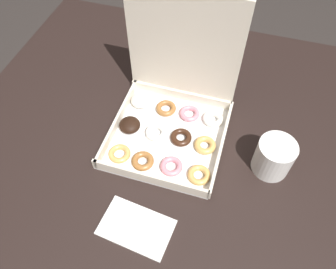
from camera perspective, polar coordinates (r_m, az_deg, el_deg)
ground_plane at (r=1.58m, az=0.25°, el=-15.08°), size 8.00×8.00×0.00m
dining_table at (r=1.00m, az=0.38°, el=-1.74°), size 1.18×1.01×0.74m
donut_box at (r=0.88m, az=0.66°, el=4.71°), size 0.30×0.31×0.35m
coffee_mug at (r=0.85m, az=17.96°, el=-3.68°), size 0.09×0.09×0.10m
paper_napkin at (r=0.79m, az=-5.55°, el=-15.78°), size 0.17×0.12×0.01m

